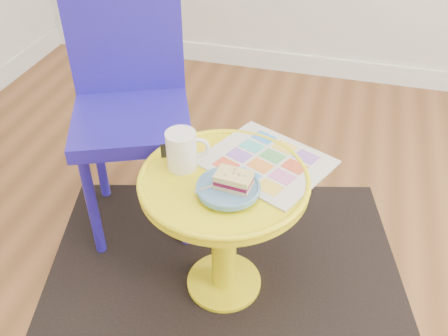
% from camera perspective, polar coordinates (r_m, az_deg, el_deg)
% --- Properties ---
extents(room_walls, '(4.00, 4.00, 4.00)m').
position_cam_1_polar(room_walls, '(2.53, -10.27, 3.89)').
color(room_walls, silver).
rests_on(room_walls, ground).
extents(rug, '(1.54, 1.39, 0.01)m').
position_cam_1_polar(rug, '(1.86, -0.00, -13.05)').
color(rug, black).
rests_on(rug, ground).
extents(side_table, '(0.52, 0.52, 0.50)m').
position_cam_1_polar(side_table, '(1.60, -0.00, -5.07)').
color(side_table, yellow).
rests_on(side_table, ground).
extents(chair, '(0.55, 0.55, 0.94)m').
position_cam_1_polar(chair, '(1.87, -10.69, 8.14)').
color(chair, '#2319A7').
rests_on(chair, ground).
extents(newspaper, '(0.46, 0.43, 0.01)m').
position_cam_1_polar(newspaper, '(1.58, 4.87, 0.72)').
color(newspaper, silver).
rests_on(newspaper, side_table).
extents(mug, '(0.13, 0.09, 0.12)m').
position_cam_1_polar(mug, '(1.53, -4.78, 2.17)').
color(mug, white).
rests_on(mug, side_table).
extents(plate, '(0.19, 0.19, 0.02)m').
position_cam_1_polar(plate, '(1.45, 0.47, -2.34)').
color(plate, teal).
rests_on(plate, newspaper).
extents(cake_slice, '(0.11, 0.08, 0.05)m').
position_cam_1_polar(cake_slice, '(1.43, 1.11, -1.38)').
color(cake_slice, '#D3BC8C').
rests_on(cake_slice, plate).
extents(fork, '(0.11, 0.11, 0.00)m').
position_cam_1_polar(fork, '(1.45, -0.69, -1.85)').
color(fork, silver).
rests_on(fork, plate).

